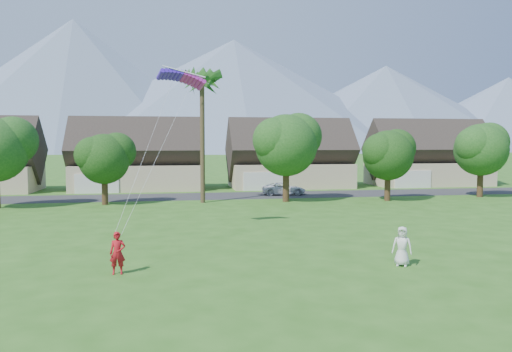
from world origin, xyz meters
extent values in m
plane|color=#2D6019|center=(0.00, 0.00, 0.00)|extent=(500.00, 500.00, 0.00)
cube|color=#2D2D30|center=(0.00, 34.00, 0.01)|extent=(90.00, 7.00, 0.01)
imported|color=#B1141C|center=(-7.30, 3.42, 0.94)|extent=(0.69, 0.45, 1.88)
imported|color=silver|center=(5.71, 2.70, 0.93)|extent=(1.09, 0.97, 1.86)
imported|color=white|center=(7.17, 34.00, 0.66)|extent=(4.89, 2.50, 1.32)
cone|color=slate|center=(-55.00, 260.00, 35.00)|extent=(190.00, 190.00, 70.00)
cone|color=slate|center=(30.00, 260.00, 31.00)|extent=(240.00, 240.00, 62.00)
cone|color=slate|center=(120.00, 260.00, 25.00)|extent=(200.00, 200.00, 50.00)
cone|color=slate|center=(200.00, 260.00, 22.50)|extent=(180.00, 180.00, 45.00)
cube|color=beige|center=(-9.00, 43.00, 1.50)|extent=(15.00, 8.00, 3.00)
cube|color=#382D28|center=(-9.00, 43.00, 4.79)|extent=(15.75, 8.15, 8.15)
cube|color=silver|center=(-13.20, 38.94, 1.10)|extent=(4.80, 0.12, 2.20)
cube|color=beige|center=(10.00, 43.00, 1.50)|extent=(15.00, 8.00, 3.00)
cube|color=#382D28|center=(10.00, 43.00, 4.79)|extent=(15.75, 8.15, 8.15)
cube|color=silver|center=(5.80, 38.94, 1.10)|extent=(4.80, 0.12, 2.20)
cube|color=beige|center=(29.00, 43.00, 1.50)|extent=(15.00, 8.00, 3.00)
cube|color=#382D28|center=(29.00, 43.00, 4.79)|extent=(15.75, 8.15, 8.15)
cube|color=silver|center=(24.80, 38.94, 1.10)|extent=(4.80, 0.12, 2.20)
cylinder|color=#47301C|center=(-11.00, 28.50, 1.09)|extent=(0.56, 0.56, 2.18)
sphere|color=#214916|center=(-11.00, 28.50, 4.22)|extent=(4.62, 4.62, 4.62)
cylinder|color=#47301C|center=(6.00, 28.00, 1.41)|extent=(0.62, 0.62, 2.82)
sphere|color=#214916|center=(6.00, 28.00, 5.46)|extent=(5.98, 5.98, 5.98)
cylinder|color=#47301C|center=(16.00, 27.00, 1.15)|extent=(0.58, 0.58, 2.30)
sphere|color=#214916|center=(16.00, 27.00, 4.46)|extent=(4.90, 4.90, 4.90)
cylinder|color=#47301C|center=(27.00, 28.50, 1.28)|extent=(0.60, 0.60, 2.56)
sphere|color=#214916|center=(27.00, 28.50, 4.96)|extent=(5.44, 5.44, 5.44)
cylinder|color=#4C3D26|center=(-2.00, 28.50, 6.00)|extent=(0.44, 0.44, 12.00)
sphere|color=#286021|center=(-2.00, 28.50, 12.30)|extent=(3.00, 3.00, 3.00)
cube|color=#451CD5|center=(-4.94, 13.09, 9.92)|extent=(1.64, 1.30, 0.50)
cube|color=#B4219E|center=(-3.49, 13.09, 9.92)|extent=(1.64, 1.30, 0.50)
camera|label=1|loc=(-4.91, -18.91, 5.85)|focal=35.00mm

